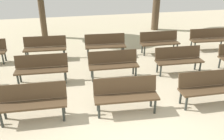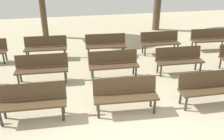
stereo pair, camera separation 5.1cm
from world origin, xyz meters
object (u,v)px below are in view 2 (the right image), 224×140
(bench_r2_c4, at_px, (209,38))
(bench_r1_c2, at_px, (113,63))
(bench_r1_c3, at_px, (179,59))
(bench_r0_c3, at_px, (208,86))
(bench_r0_c2, at_px, (125,93))
(bench_r2_c1, at_px, (46,46))
(bench_r1_c1, at_px, (42,67))
(bench_r0_c1, at_px, (32,100))
(bench_r2_c3, at_px, (160,41))
(bench_r2_c2, at_px, (106,44))

(bench_r2_c4, bearing_deg, bench_r1_c2, -155.14)
(bench_r1_c3, bearing_deg, bench_r0_c3, -91.70)
(bench_r0_c2, bearing_deg, bench_r2_c1, 121.21)
(bench_r0_c2, distance_m, bench_r1_c1, 2.97)
(bench_r0_c3, bearing_deg, bench_r2_c1, 137.44)
(bench_r0_c1, height_order, bench_r2_c3, same)
(bench_r0_c3, xyz_separation_m, bench_r2_c4, (2.46, 3.83, 0.00))
(bench_r1_c3, bearing_deg, bench_r1_c2, 179.91)
(bench_r0_c1, xyz_separation_m, bench_r2_c3, (4.70, 3.62, 0.00))
(bench_r0_c1, height_order, bench_r2_c4, same)
(bench_r2_c2, relative_size, bench_r2_c4, 1.00)
(bench_r1_c1, relative_size, bench_r1_c3, 1.00)
(bench_r0_c2, relative_size, bench_r1_c1, 1.00)
(bench_r1_c2, relative_size, bench_r2_c4, 0.99)
(bench_r0_c1, xyz_separation_m, bench_r2_c4, (6.92, 3.58, 0.00))
(bench_r2_c2, xyz_separation_m, bench_r2_c4, (4.47, -0.15, 0.00))
(bench_r2_c1, bearing_deg, bench_r2_c2, -0.86)
(bench_r0_c2, xyz_separation_m, bench_r1_c1, (-2.13, 2.07, 0.00))
(bench_r0_c2, relative_size, bench_r2_c1, 1.00)
(bench_r0_c3, height_order, bench_r2_c4, same)
(bench_r1_c1, bearing_deg, bench_r2_c1, 92.19)
(bench_r2_c1, bearing_deg, bench_r1_c1, -87.23)
(bench_r0_c3, relative_size, bench_r2_c1, 0.99)
(bench_r0_c3, relative_size, bench_r1_c1, 0.99)
(bench_r2_c3, bearing_deg, bench_r0_c1, -141.14)
(bench_r0_c1, height_order, bench_r1_c1, same)
(bench_r1_c2, distance_m, bench_r2_c4, 4.91)
(bench_r0_c1, bearing_deg, bench_r0_c3, -0.76)
(bench_r0_c2, distance_m, bench_r2_c4, 5.99)
(bench_r0_c1, relative_size, bench_r0_c2, 0.99)
(bench_r1_c3, bearing_deg, bench_r0_c2, -139.62)
(bench_r1_c3, bearing_deg, bench_r1_c1, 179.39)
(bench_r0_c3, height_order, bench_r1_c1, same)
(bench_r2_c4, bearing_deg, bench_r0_c3, -119.26)
(bench_r0_c3, xyz_separation_m, bench_r1_c2, (-2.11, 2.04, 0.00))
(bench_r0_c1, relative_size, bench_r2_c3, 1.01)
(bench_r2_c4, bearing_deg, bench_r1_c1, -162.83)
(bench_r0_c1, relative_size, bench_r2_c4, 1.00)
(bench_r1_c1, distance_m, bench_r2_c2, 2.96)
(bench_r0_c1, xyz_separation_m, bench_r0_c3, (4.46, -0.25, 0.00))
(bench_r2_c3, bearing_deg, bench_r2_c4, 0.36)
(bench_r2_c2, distance_m, bench_r2_c4, 4.47)
(bench_r1_c1, bearing_deg, bench_r2_c4, 16.53)
(bench_r0_c2, xyz_separation_m, bench_r2_c4, (4.68, 3.73, 0.00))
(bench_r0_c2, relative_size, bench_r1_c2, 1.01)
(bench_r0_c1, distance_m, bench_r2_c4, 7.80)
(bench_r1_c1, bearing_deg, bench_r1_c3, 0.01)
(bench_r0_c2, bearing_deg, bench_r1_c1, 139.58)
(bench_r0_c3, height_order, bench_r2_c3, same)
(bench_r0_c2, xyz_separation_m, bench_r2_c2, (0.21, 3.88, 0.00))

